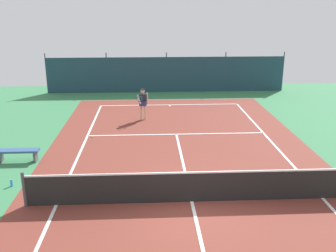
{
  "coord_description": "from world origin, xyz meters",
  "views": [
    {
      "loc": [
        -1.29,
        -10.47,
        5.78
      ],
      "look_at": [
        -0.47,
        4.89,
        0.9
      ],
      "focal_mm": 40.99,
      "sensor_mm": 36.0,
      "label": 1
    }
  ],
  "objects": [
    {
      "name": "tennis_player",
      "position": [
        -1.57,
        8.88,
        0.96
      ],
      "size": [
        0.59,
        0.82,
        1.64
      ],
      "rotation": [
        0.0,
        0.0,
        3.41
      ],
      "color": "#D8AD8C",
      "rests_on": "ground"
    },
    {
      "name": "tennis_ball_near_player",
      "position": [
        -3.86,
        6.21,
        0.03
      ],
      "size": [
        0.07,
        0.07,
        0.07
      ],
      "primitive_type": "sphere",
      "color": "#CCDB33",
      "rests_on": "ground"
    },
    {
      "name": "ground_plane",
      "position": [
        0.0,
        0.0,
        0.0
      ],
      "size": [
        36.0,
        36.0,
        0.0
      ],
      "primitive_type": "plane",
      "color": "#387A4C"
    },
    {
      "name": "court_surface",
      "position": [
        0.0,
        0.0,
        0.0
      ],
      "size": [
        11.02,
        26.6,
        0.01
      ],
      "color": "brown",
      "rests_on": "ground"
    },
    {
      "name": "parked_car",
      "position": [
        4.44,
        18.98,
        0.84
      ],
      "size": [
        2.38,
        4.38,
        1.68
      ],
      "rotation": [
        0.0,
        0.0,
        0.12
      ],
      "color": "silver",
      "rests_on": "ground"
    },
    {
      "name": "tennis_net",
      "position": [
        0.0,
        0.0,
        0.51
      ],
      "size": [
        10.12,
        0.1,
        1.1
      ],
      "color": "black",
      "rests_on": "ground"
    },
    {
      "name": "back_fence",
      "position": [
        -0.0,
        16.05,
        0.67
      ],
      "size": [
        16.3,
        0.98,
        2.7
      ],
      "color": "#1E3D4C",
      "rests_on": "ground"
    },
    {
      "name": "courtside_bench",
      "position": [
        -6.31,
        3.49,
        0.37
      ],
      "size": [
        1.6,
        0.4,
        0.49
      ],
      "color": "#335184",
      "rests_on": "ground"
    },
    {
      "name": "water_bottle",
      "position": [
        -5.88,
        1.37,
        0.12
      ],
      "size": [
        0.08,
        0.08,
        0.24
      ],
      "primitive_type": "cylinder",
      "color": "#338CD8",
      "rests_on": "ground"
    }
  ]
}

